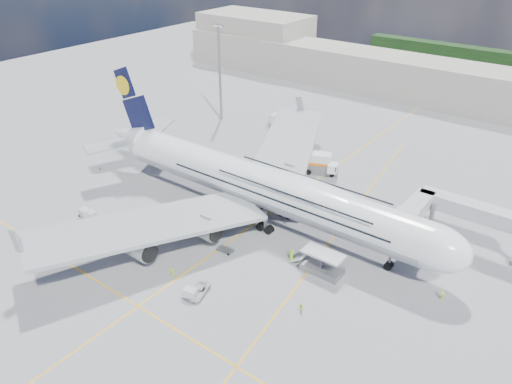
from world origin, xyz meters
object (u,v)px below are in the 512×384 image
Objects in this scene: cone_tail at (100,168)px; baggage_tug at (147,227)px; catering_truck_inner at (321,164)px; cone_wing_right_outer at (54,261)px; cone_wing_left_inner at (243,174)px; service_van at (199,291)px; crew_wing at (142,243)px; cone_nose at (451,261)px; cargo_loader at (321,265)px; dolly_nose_far at (191,293)px; crew_nose at (442,295)px; jet_bridge at (449,213)px; dolly_back at (85,213)px; cone_wing_left_outer at (325,154)px; crew_tug at (172,273)px; cone_wing_right_inner at (172,223)px; dolly_nose_near at (225,250)px; crew_van at (291,255)px; dolly_row_b at (96,237)px; crew_loader at (301,308)px; light_mast at (220,72)px; airliner at (264,186)px; dolly_row_c at (196,223)px; dolly_row_a at (91,215)px; catering_truck_outer at (282,124)px.

baggage_tug is at bearing -21.28° from cone_tail.
catering_truck_inner is 13.26× the size of cone_wing_right_outer.
cone_wing_left_inner is at bearing 32.23° from cone_tail.
catering_truck_inner is 1.84× the size of service_van.
crew_wing is 3.37× the size of cone_nose.
dolly_nose_far is (-11.97, -17.04, -0.35)m from cargo_loader.
crew_nose is at bearing 28.93° from cone_wing_right_outer.
cone_wing_right_outer is at bearing -177.42° from service_van.
jet_bridge is 36.52× the size of cone_wing_left_inner.
dolly_back reaches higher than cone_wing_left_outer.
crew_tug is at bearing 26.99° from cone_wing_right_outer.
cone_nose is 1.11× the size of cone_wing_right_inner.
cone_wing_right_outer reaches higher than dolly_nose_near.
dolly_nose_near is at bearing -9.25° from cone_tail.
crew_wing is 51.95m from cone_wing_left_outer.
cone_nose is 1.04× the size of cone_wing_left_inner.
cone_nose is (21.10, 14.99, -0.69)m from crew_van.
crew_wing is (-9.63, -42.53, -1.24)m from catering_truck_inner.
dolly_nose_far is 36.79m from crew_nose.
dolly_nose_near is at bearing 46.91° from dolly_row_b.
crew_tug reaches higher than cone_wing_right_inner.
crew_loader is (45.87, 2.61, -0.18)m from dolly_back.
cargo_loader is 0.33× the size of light_mast.
airliner reaches higher than dolly_back.
dolly_back is 25.67m from crew_tug.
cone_wing_left_inner is at bearing 148.37° from cargo_loader.
cone_wing_left_outer is at bearing -20.95° from crew_van.
baggage_tug is (-5.61, -6.64, 0.36)m from dolly_row_c.
airliner is at bearing 58.67° from cone_wing_right_outer.
crew_nose is at bearing 40.53° from dolly_row_b.
light_mast is 8.59× the size of dolly_row_a.
catering_truck_inner reaches higher than baggage_tug.
dolly_back reaches higher than dolly_nose_near.
cone_wing_right_inner is at bearing 169.14° from dolly_nose_near.
airliner is 43.94× the size of crew_wing.
crew_nose is 50.14m from cone_wing_left_inner.
dolly_row_c is 1.06× the size of dolly_back.
airliner is 24.16m from service_van.
cone_nose is at bearing 24.55° from dolly_nose_near.
crew_wing reaches higher than dolly_nose_near.
cone_nose is (15.60, 14.76, -0.99)m from cargo_loader.
crew_nose is (17.41, 5.10, -0.45)m from cargo_loader.
airliner reaches higher than dolly_nose_far.
dolly_nose_near is at bearing -68.46° from catering_truck_outer.
light_mast is 49.53× the size of cone_wing_left_inner.
airliner is 153.74× the size of cone_wing_left_inner.
catering_truck_inner reaches higher than catering_truck_outer.
cone_wing_left_inner is at bearing 103.17° from dolly_nose_far.
catering_truck_outer reaches higher than service_van.
cargo_loader reaches higher than cone_tail.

